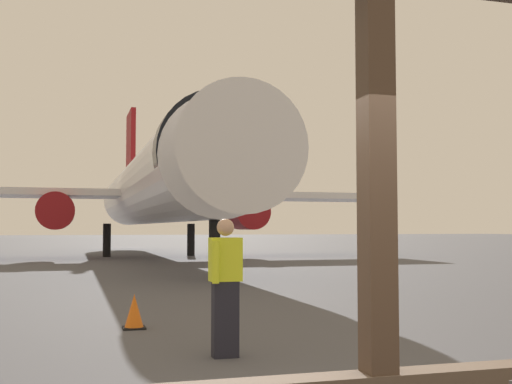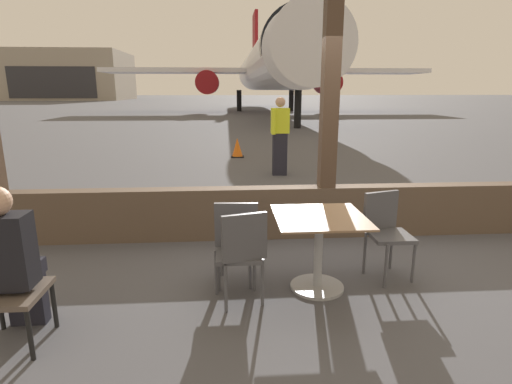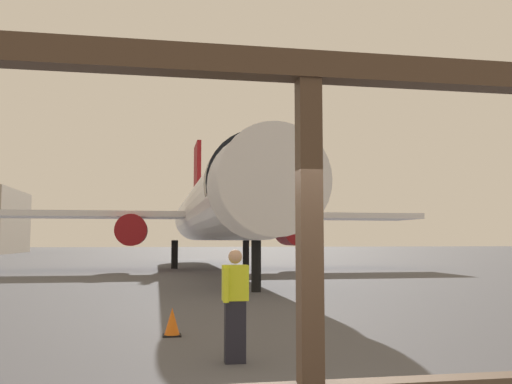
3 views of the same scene
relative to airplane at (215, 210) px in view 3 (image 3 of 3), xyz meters
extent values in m
plane|color=#4C4C51|center=(-2.31, 9.99, -3.77)|extent=(220.00, 220.00, 0.00)
cube|color=#4C3828|center=(-2.31, -30.01, -0.34)|extent=(8.43, 0.24, 0.24)
cube|color=#4C3828|center=(-2.31, -30.01, -2.12)|extent=(0.20, 0.20, 3.31)
cylinder|color=silver|center=(0.00, 1.15, 0.01)|extent=(3.82, 33.03, 3.82)
cone|color=silver|center=(0.00, -16.66, 0.01)|extent=(3.63, 2.60, 3.63)
cylinder|color=black|center=(0.00, -14.76, 0.16)|extent=(3.90, 0.90, 3.90)
cube|color=silver|center=(-7.44, 1.88, -0.29)|extent=(12.96, 4.20, 0.36)
cube|color=silver|center=(7.44, 1.88, -0.29)|extent=(12.96, 4.20, 0.36)
cylinder|color=maroon|center=(-5.11, 0.48, -1.29)|extent=(1.90, 3.20, 1.90)
cylinder|color=maroon|center=(5.11, 0.48, -1.29)|extent=(1.90, 3.20, 1.90)
cube|color=maroon|center=(0.00, 16.17, 4.32)|extent=(0.36, 4.40, 5.20)
cylinder|color=black|center=(0.00, -14.46, -2.84)|extent=(0.36, 0.36, 1.88)
cylinder|color=black|center=(-2.40, 2.88, -2.84)|extent=(0.44, 0.44, 1.88)
cylinder|color=black|center=(2.40, 2.88, -2.84)|extent=(0.44, 0.44, 1.88)
cube|color=black|center=(-2.40, -26.01, -3.30)|extent=(0.32, 0.20, 0.95)
cube|color=yellow|center=(-2.40, -26.01, -2.55)|extent=(0.40, 0.22, 0.55)
sphere|color=tan|center=(-2.40, -26.01, -2.14)|extent=(0.22, 0.22, 0.22)
cylinder|color=yellow|center=(-2.24, -25.83, -2.57)|extent=(0.09, 0.09, 0.52)
cylinder|color=yellow|center=(-2.56, -26.18, -2.57)|extent=(0.09, 0.09, 0.52)
cone|color=orange|center=(-3.29, -23.40, -3.50)|extent=(0.32, 0.32, 0.56)
cube|color=black|center=(-3.29, -23.40, -3.76)|extent=(0.36, 0.36, 0.03)
camera|label=1|loc=(-4.27, -33.85, -2.15)|focal=44.47mm
camera|label=2|loc=(-3.59, -35.07, -1.89)|focal=28.51mm
camera|label=3|loc=(-3.63, -34.72, -1.88)|focal=39.19mm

